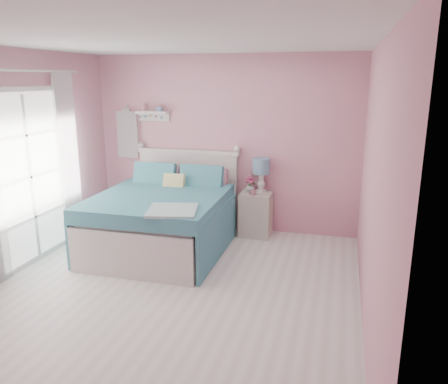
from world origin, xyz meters
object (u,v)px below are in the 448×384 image
at_px(teacup, 253,192).
at_px(nightstand, 256,214).
at_px(bed, 164,219).
at_px(vase, 250,187).
at_px(table_lamp, 261,169).

bearing_deg(teacup, nightstand, 72.27).
relative_size(bed, teacup, 22.40).
xyz_separation_m(bed, vase, (1.01, 0.84, 0.30)).
bearing_deg(table_lamp, teacup, -112.22).
relative_size(nightstand, teacup, 6.91).
xyz_separation_m(bed, table_lamp, (1.16, 0.90, 0.58)).
relative_size(bed, table_lamp, 4.23).
xyz_separation_m(nightstand, table_lamp, (0.05, 0.10, 0.66)).
distance_m(table_lamp, vase, 0.32).
relative_size(bed, nightstand, 3.24).
bearing_deg(table_lamp, nightstand, -116.63).
xyz_separation_m(vase, teacup, (0.06, -0.14, -0.03)).
bearing_deg(nightstand, vase, 159.07).
xyz_separation_m(nightstand, teacup, (-0.03, -0.10, 0.36)).
height_order(bed, vase, bed).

